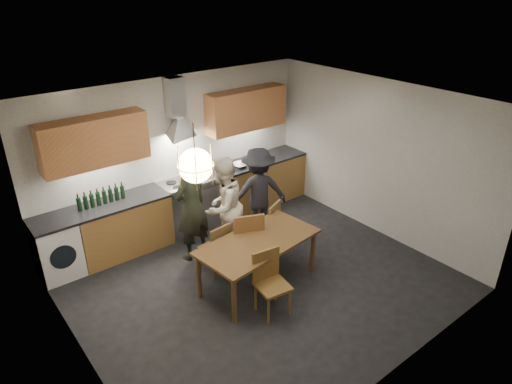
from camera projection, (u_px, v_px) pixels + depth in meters
ground at (259, 280)px, 6.66m from camera, size 5.00×5.00×0.00m
room_shell at (259, 173)px, 5.92m from camera, size 5.02×4.52×2.61m
counter_run at (189, 204)px, 7.86m from camera, size 5.00×0.62×0.90m
range_stove at (188, 205)px, 7.84m from camera, size 0.90×0.60×0.92m
wall_fixtures at (179, 123)px, 7.31m from camera, size 4.30×0.54×1.10m
pendant_lamp at (195, 166)px, 5.12m from camera, size 0.43×0.43×0.70m
dining_table at (258, 246)px, 6.31m from camera, size 1.80×1.05×0.73m
chair_back_left at (217, 246)px, 6.63m from camera, size 0.41×0.41×0.82m
chair_back_mid at (247, 238)px, 6.66m from camera, size 0.58×0.58×0.98m
chair_back_right at (269, 223)px, 7.24m from camera, size 0.49×0.49×0.82m
chair_front at (269, 278)px, 5.88m from camera, size 0.45×0.45×0.88m
person_left at (192, 206)px, 6.88m from camera, size 0.72×0.57×1.74m
person_mid at (223, 206)px, 7.04m from camera, size 0.93×0.83×1.59m
person_right at (258, 192)px, 7.59m from camera, size 1.13×0.90×1.53m
mixing_bowl at (240, 165)px, 8.17m from camera, size 0.30×0.30×0.07m
stock_pot at (262, 155)px, 8.50m from camera, size 0.27×0.27×0.16m
wine_bottles at (101, 196)px, 6.82m from camera, size 0.73×0.06×0.27m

